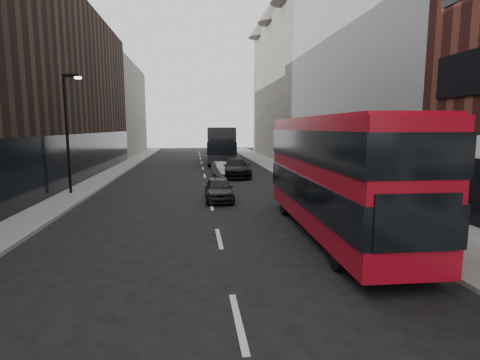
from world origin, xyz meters
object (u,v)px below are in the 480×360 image
object	(u,v)px
red_bus	(335,171)
car_a	(219,189)
street_lamp	(68,125)
grey_bus	(220,144)
car_b	(223,169)
car_c	(236,168)

from	to	relation	value
red_bus	car_a	bearing A→B (deg)	118.86
street_lamp	grey_bus	size ratio (longest dim) A/B	0.55
grey_bus	car_a	bearing A→B (deg)	-91.66
street_lamp	red_bus	world-z (taller)	street_lamp
street_lamp	car_b	size ratio (longest dim) A/B	1.84
car_b	car_c	world-z (taller)	car_c
red_bus	car_c	bearing A→B (deg)	97.25
car_b	red_bus	bearing A→B (deg)	-88.03
street_lamp	red_bus	xyz separation A→B (m)	(12.58, -10.03, -1.71)
red_bus	grey_bus	bearing A→B (deg)	95.50
car_a	car_b	size ratio (longest dim) A/B	1.01
car_a	car_c	world-z (taller)	car_c
grey_bus	car_a	world-z (taller)	grey_bus
car_c	red_bus	bearing A→B (deg)	-83.74
red_bus	car_a	xyz separation A→B (m)	(-3.86, 7.40, -1.82)
car_a	car_b	bearing A→B (deg)	84.86
street_lamp	grey_bus	bearing A→B (deg)	62.15
red_bus	car_b	size ratio (longest dim) A/B	2.92
street_lamp	grey_bus	xyz separation A→B (m)	(10.40, 19.69, -2.00)
street_lamp	car_c	size ratio (longest dim) A/B	1.33
car_c	car_b	bearing A→B (deg)	176.98
street_lamp	red_bus	distance (m)	16.18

